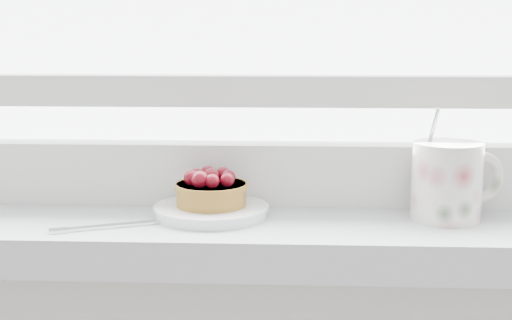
# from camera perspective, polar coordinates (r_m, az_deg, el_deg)

# --- Properties ---
(saucer) EXTENTS (0.12, 0.12, 0.01)m
(saucer) POSITION_cam_1_polar(r_m,az_deg,el_deg) (0.77, -3.58, -4.08)
(saucer) COLOR white
(saucer) RESTS_ON windowsill
(raspberry_tart) EXTENTS (0.08, 0.08, 0.04)m
(raspberry_tart) POSITION_cam_1_polar(r_m,az_deg,el_deg) (0.77, -3.63, -2.39)
(raspberry_tart) COLOR brown
(raspberry_tart) RESTS_ON saucer
(floral_mug) EXTENTS (0.11, 0.09, 0.12)m
(floral_mug) POSITION_cam_1_polar(r_m,az_deg,el_deg) (0.78, 15.19, -1.52)
(floral_mug) COLOR silver
(floral_mug) RESTS_ON windowsill
(fork) EXTENTS (0.17, 0.09, 0.00)m
(fork) POSITION_cam_1_polar(r_m,az_deg,el_deg) (0.75, -9.35, -5.03)
(fork) COLOR silver
(fork) RESTS_ON windowsill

